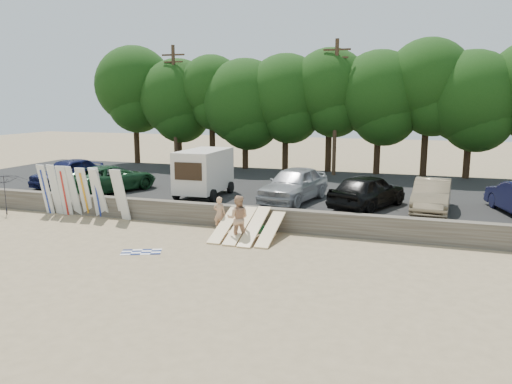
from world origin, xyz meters
TOP-DOWN VIEW (x-y plane):
  - ground at (0.00, 0.00)m, footprint 120.00×120.00m
  - seawall at (0.00, 3.00)m, footprint 44.00×0.50m
  - parking_lot at (0.00, 10.50)m, footprint 44.00×14.50m
  - treeline at (-0.12, 17.47)m, footprint 34.45×6.60m
  - utility_poles at (2.00, 16.00)m, footprint 25.80×0.26m
  - box_trailer at (-3.16, 6.04)m, footprint 2.28×3.93m
  - car_0 at (-12.24, 6.55)m, footprint 2.40×4.96m
  - car_1 at (-8.70, 5.73)m, footprint 4.06×5.82m
  - car_2 at (1.66, 6.28)m, footprint 2.95×5.38m
  - car_3 at (5.36, 5.80)m, footprint 3.64×5.18m
  - car_4 at (8.21, 5.98)m, footprint 1.86×4.55m
  - surfboard_upright_0 at (-10.28, 2.40)m, footprint 0.55×0.59m
  - surfboard_upright_1 at (-9.79, 2.51)m, footprint 0.55×0.56m
  - surfboard_upright_2 at (-9.14, 2.41)m, footprint 0.59×0.66m
  - surfboard_upright_3 at (-8.71, 2.51)m, footprint 0.57×0.71m
  - surfboard_upright_4 at (-8.02, 2.50)m, footprint 0.62×0.86m
  - surfboard_upright_5 at (-7.16, 2.50)m, footprint 0.63×0.91m
  - surfboard_upright_6 at (-7.30, 2.52)m, footprint 0.59×0.72m
  - surfboard_upright_7 at (-6.03, 2.52)m, footprint 0.54×0.85m
  - surfboard_upright_8 at (-5.81, 2.35)m, footprint 0.58×0.75m
  - surfboard_low_0 at (-0.09, 1.46)m, footprint 0.56×2.87m
  - surfboard_low_1 at (0.60, 1.41)m, footprint 0.56×2.86m
  - surfboard_low_2 at (1.25, 1.33)m, footprint 0.56×2.84m
  - surfboard_low_3 at (1.92, 1.51)m, footprint 0.56×2.87m
  - beachgoer_a at (-0.64, 2.09)m, footprint 0.58×0.38m
  - beachgoer_b at (0.67, 0.90)m, footprint 1.06×0.91m
  - cooler at (1.22, 2.40)m, footprint 0.44×0.37m
  - gear_bag at (0.59, 1.96)m, footprint 0.36×0.33m
  - beach_towel at (-2.27, -1.77)m, footprint 1.96×1.96m
  - beach_umbrella at (-12.25, 1.67)m, footprint 2.76×2.73m

SIDE VIEW (x-z plane):
  - ground at x=0.00m, z-range 0.00..0.00m
  - beach_towel at x=-2.27m, z-range 0.01..0.01m
  - gear_bag at x=0.59m, z-range 0.00..0.22m
  - cooler at x=1.22m, z-range 0.00..0.32m
  - parking_lot at x=0.00m, z-range 0.00..0.70m
  - surfboard_low_3 at x=1.92m, z-range 0.00..0.99m
  - seawall at x=0.00m, z-range 0.00..1.00m
  - surfboard_low_0 at x=-0.09m, z-range 0.00..1.02m
  - surfboard_low_1 at x=0.60m, z-range 0.00..1.03m
  - surfboard_low_2 at x=1.25m, z-range 0.00..1.10m
  - beachgoer_a at x=-0.64m, z-range 0.00..1.55m
  - beachgoer_b at x=0.67m, z-range 0.00..1.90m
  - beach_umbrella at x=-12.25m, z-range 0.00..2.09m
  - surfboard_upright_5 at x=-7.16m, z-range 0.00..2.50m
  - surfboard_upright_7 at x=-6.03m, z-range 0.00..2.50m
  - surfboard_upright_4 at x=-8.02m, z-range 0.00..2.51m
  - surfboard_upright_8 at x=-5.81m, z-range 0.00..2.53m
  - surfboard_upright_3 at x=-8.71m, z-range 0.00..2.54m
  - surfboard_upright_6 at x=-7.30m, z-range 0.00..2.54m
  - surfboard_upright_2 at x=-9.14m, z-range 0.00..2.56m
  - surfboard_upright_0 at x=-10.28m, z-range 0.00..2.57m
  - surfboard_upright_1 at x=-9.79m, z-range 0.00..2.57m
  - car_4 at x=8.21m, z-range 0.70..2.17m
  - car_1 at x=-8.70m, z-range 0.70..2.18m
  - car_0 at x=-12.24m, z-range 0.70..2.33m
  - car_3 at x=5.36m, z-range 0.70..2.34m
  - car_2 at x=1.66m, z-range 0.70..2.44m
  - box_trailer at x=-3.16m, z-range 0.85..3.31m
  - utility_poles at x=2.00m, z-range 0.93..9.93m
  - treeline at x=-0.12m, z-range 1.63..10.93m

